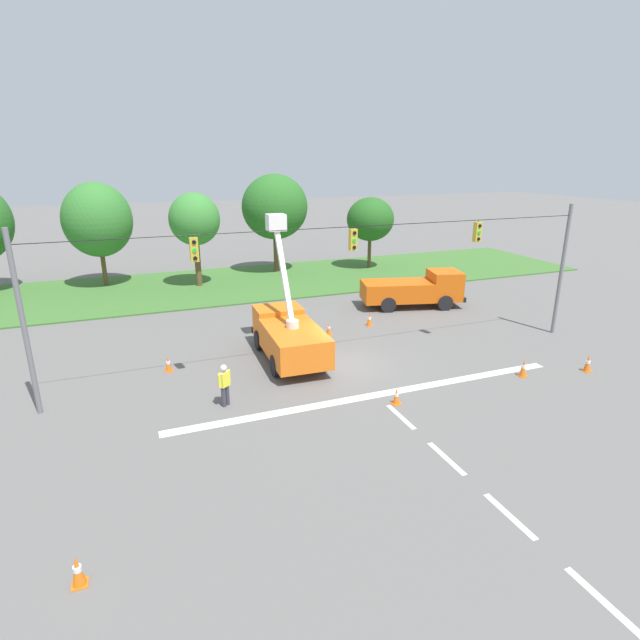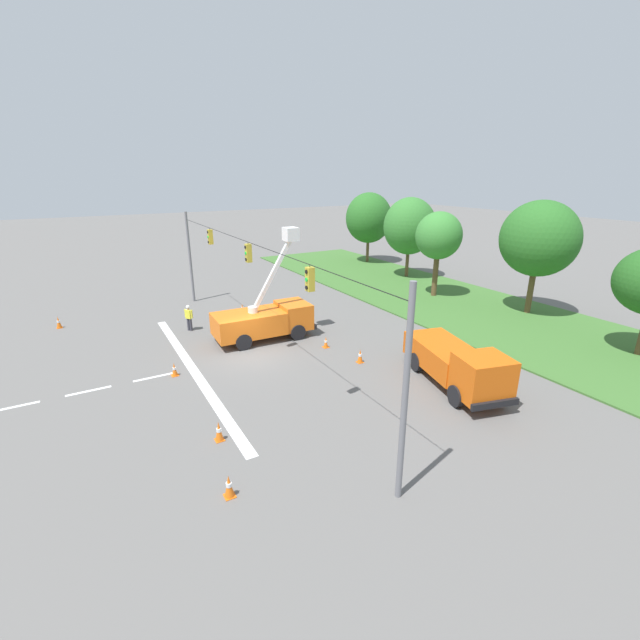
% 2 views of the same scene
% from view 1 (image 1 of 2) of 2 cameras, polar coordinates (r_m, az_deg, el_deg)
% --- Properties ---
extents(ground_plane, '(200.00, 200.00, 0.00)m').
position_cam_1_polar(ground_plane, '(24.12, 2.76, -5.17)').
color(ground_plane, '#605E5B').
extents(grass_verge, '(56.00, 12.00, 0.10)m').
position_cam_1_polar(grass_verge, '(40.41, -7.65, 4.36)').
color(grass_verge, '#3D6B2D').
rests_on(grass_verge, ground).
extents(lane_markings, '(17.60, 15.25, 0.01)m').
position_cam_1_polar(lane_markings, '(20.21, 8.47, -10.20)').
color(lane_markings, silver).
rests_on(lane_markings, ground).
extents(signal_gantry, '(26.20, 0.33, 7.20)m').
position_cam_1_polar(signal_gantry, '(22.78, 3.12, 5.16)').
color(signal_gantry, slate).
rests_on(signal_gantry, ground).
extents(tree_west, '(5.00, 5.12, 7.85)m').
position_cam_1_polar(tree_west, '(41.42, -24.08, 10.39)').
color(tree_west, brown).
rests_on(tree_west, ground).
extents(tree_centre, '(3.75, 3.79, 7.10)m').
position_cam_1_polar(tree_centre, '(38.93, -14.15, 11.05)').
color(tree_centre, brown).
rests_on(tree_centre, ground).
extents(tree_east, '(5.54, 4.98, 8.27)m').
position_cam_1_polar(tree_east, '(42.96, -5.18, 12.72)').
color(tree_east, brown).
rests_on(tree_east, ground).
extents(tree_far_east, '(4.14, 4.04, 6.28)m').
position_cam_1_polar(tree_far_east, '(44.67, 5.78, 11.37)').
color(tree_far_east, brown).
rests_on(tree_far_east, ground).
extents(utility_truck_bucket_lift, '(2.75, 6.31, 6.88)m').
position_cam_1_polar(utility_truck_bucket_lift, '(24.48, -3.64, -1.44)').
color(utility_truck_bucket_lift, orange).
rests_on(utility_truck_bucket_lift, ground).
extents(utility_truck_support_near, '(7.01, 3.90, 2.38)m').
position_cam_1_polar(utility_truck_support_near, '(33.74, 10.86, 3.49)').
color(utility_truck_support_near, '#D6560F').
rests_on(utility_truck_support_near, ground).
extents(road_worker, '(0.55, 0.43, 1.77)m').
position_cam_1_polar(road_worker, '(20.31, -10.86, -7.05)').
color(road_worker, '#383842').
rests_on(road_worker, ground).
extents(traffic_cone_foreground_left, '(0.36, 0.36, 0.72)m').
position_cam_1_polar(traffic_cone_foreground_left, '(20.58, 8.73, -8.57)').
color(traffic_cone_foreground_left, orange).
rests_on(traffic_cone_foreground_left, ground).
extents(traffic_cone_foreground_right, '(0.36, 0.36, 0.82)m').
position_cam_1_polar(traffic_cone_foreground_right, '(26.41, 28.29, -4.37)').
color(traffic_cone_foreground_right, orange).
rests_on(traffic_cone_foreground_right, ground).
extents(traffic_cone_mid_left, '(0.36, 0.36, 0.81)m').
position_cam_1_polar(traffic_cone_mid_left, '(14.08, -25.97, -24.36)').
color(traffic_cone_mid_left, orange).
rests_on(traffic_cone_mid_left, ground).
extents(traffic_cone_mid_right, '(0.36, 0.36, 0.74)m').
position_cam_1_polar(traffic_cone_mid_right, '(24.36, -16.96, -4.81)').
color(traffic_cone_mid_right, orange).
rests_on(traffic_cone_mid_right, ground).
extents(traffic_cone_near_bucket, '(0.36, 0.36, 0.69)m').
position_cam_1_polar(traffic_cone_near_bucket, '(28.11, 1.02, -0.98)').
color(traffic_cone_near_bucket, orange).
rests_on(traffic_cone_near_bucket, ground).
extents(traffic_cone_lane_edge_a, '(0.36, 0.36, 0.83)m').
position_cam_1_polar(traffic_cone_lane_edge_a, '(24.58, 22.23, -5.07)').
color(traffic_cone_lane_edge_a, orange).
rests_on(traffic_cone_lane_edge_a, ground).
extents(traffic_cone_lane_edge_b, '(0.36, 0.36, 0.79)m').
position_cam_1_polar(traffic_cone_lane_edge_b, '(29.68, 5.66, 0.09)').
color(traffic_cone_lane_edge_b, orange).
rests_on(traffic_cone_lane_edge_b, ground).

